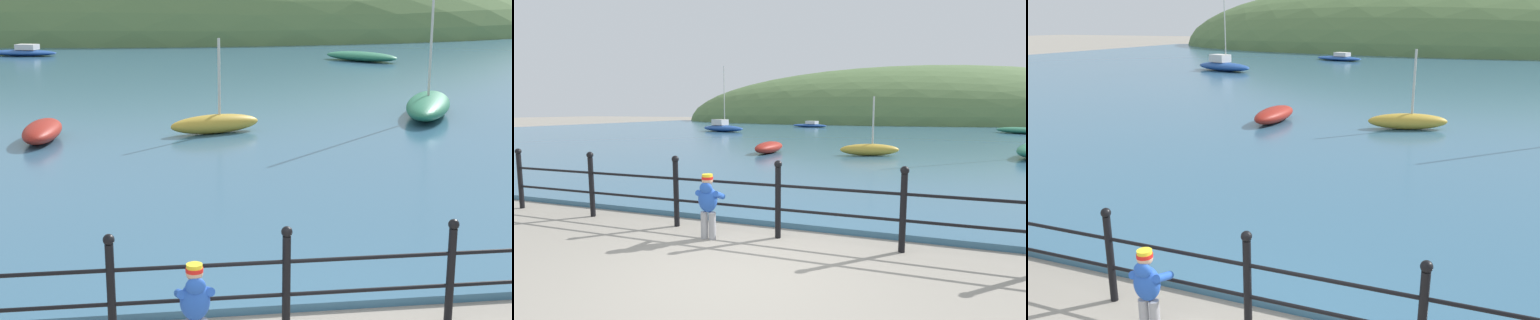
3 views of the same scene
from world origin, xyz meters
The scene contains 10 objects.
ground_plane centered at (0.00, 0.00, 0.00)m, with size 200.00×200.00×0.00m, color gray.
water centered at (0.00, 32.00, 0.05)m, with size 80.00×60.00×0.10m, color #386684.
far_hillside centered at (0.00, 66.55, 0.00)m, with size 78.05×42.92×18.01m.
iron_railing centered at (0.06, 1.50, 0.64)m, with size 11.03×0.12×1.21m.
child_in_coat centered at (-0.93, 1.09, 0.60)m, with size 0.40×0.39×1.00m.
boat_blue_hull centered at (0.20, 12.61, 0.36)m, with size 2.49×1.33×2.42m.
boat_green_fishing centered at (9.84, 32.73, 0.36)m, with size 4.06×4.59×0.52m.
boat_far_left centered at (-14.02, 27.31, 0.46)m, with size 4.88×3.04×5.65m.
boat_white_sailboat centered at (-4.05, 12.17, 0.35)m, with size 0.93×2.47×0.50m.
boat_far_right centered at (-9.18, 38.98, 0.32)m, with size 4.58×2.80×0.69m.
Camera 2 is at (2.01, -4.14, 1.96)m, focal length 28.00 mm.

